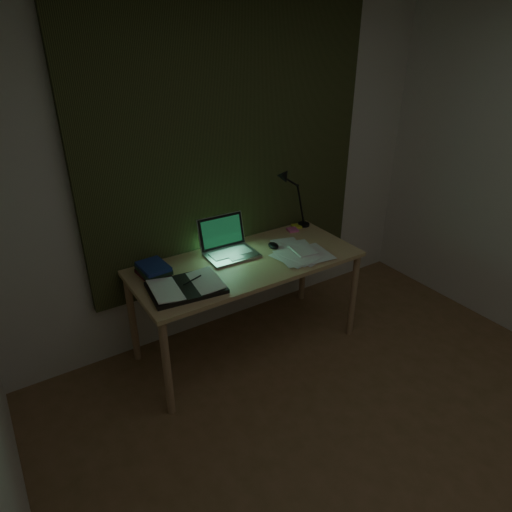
{
  "coord_description": "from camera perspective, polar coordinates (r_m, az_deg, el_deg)",
  "views": [
    {
      "loc": [
        -1.58,
        -0.81,
        2.21
      ],
      "look_at": [
        -0.12,
        1.45,
        0.82
      ],
      "focal_mm": 32.0,
      "sensor_mm": 36.0,
      "label": 1
    }
  ],
  "objects": [
    {
      "name": "mouse",
      "position": [
        3.34,
        2.19,
        1.29
      ],
      "size": [
        0.07,
        0.11,
        0.04
      ],
      "primitive_type": "ellipsoid",
      "rotation": [
        0.0,
        0.0,
        -0.08
      ],
      "color": "black",
      "rests_on": "desk"
    },
    {
      "name": "loose_papers",
      "position": [
        3.28,
        5.03,
        0.56
      ],
      "size": [
        0.35,
        0.36,
        0.02
      ],
      "primitive_type": null,
      "rotation": [
        0.0,
        0.0,
        -0.09
      ],
      "color": "silver",
      "rests_on": "desk"
    },
    {
      "name": "sticky_pink",
      "position": [
        3.63,
        4.57,
        3.29
      ],
      "size": [
        0.09,
        0.09,
        0.02
      ],
      "primitive_type": "cube",
      "rotation": [
        0.0,
        0.0,
        -0.21
      ],
      "color": "pink",
      "rests_on": "desk"
    },
    {
      "name": "sticky_yellow",
      "position": [
        3.71,
        5.09,
        3.75
      ],
      "size": [
        0.09,
        0.09,
        0.02
      ],
      "primitive_type": "cube",
      "rotation": [
        0.0,
        0.0,
        -0.36
      ],
      "color": "#CDDA2D",
      "rests_on": "desk"
    },
    {
      "name": "wall_back",
      "position": [
        3.36,
        -3.35,
        10.69
      ],
      "size": [
        3.5,
        0.0,
        2.5
      ],
      "primitive_type": "cube",
      "color": "silver",
      "rests_on": "ground"
    },
    {
      "name": "desk_lamp",
      "position": [
        3.65,
        6.16,
        7.49
      ],
      "size": [
        0.38,
        0.32,
        0.51
      ],
      "primitive_type": null,
      "rotation": [
        0.0,
        0.0,
        -0.17
      ],
      "color": "black",
      "rests_on": "desk"
    },
    {
      "name": "floor",
      "position": [
        2.83,
        20.48,
        -26.37
      ],
      "size": [
        3.5,
        4.0,
        0.0
      ],
      "primitive_type": "cube",
      "color": "brown",
      "rests_on": "ground"
    },
    {
      "name": "laptop",
      "position": [
        3.18,
        -3.11,
        2.04
      ],
      "size": [
        0.37,
        0.41,
        0.26
      ],
      "primitive_type": null,
      "rotation": [
        0.0,
        0.0,
        -0.03
      ],
      "color": "#ACACB0",
      "rests_on": "desk"
    },
    {
      "name": "book_stack",
      "position": [
        3.04,
        -12.75,
        -1.67
      ],
      "size": [
        0.2,
        0.24,
        0.09
      ],
      "primitive_type": null,
      "rotation": [
        0.0,
        0.0,
        0.1
      ],
      "color": "white",
      "rests_on": "desk"
    },
    {
      "name": "open_textbook",
      "position": [
        2.86,
        -8.73,
        -3.81
      ],
      "size": [
        0.48,
        0.37,
        0.04
      ],
      "primitive_type": null,
      "rotation": [
        0.0,
        0.0,
        -0.11
      ],
      "color": "white",
      "rests_on": "desk"
    },
    {
      "name": "curtain",
      "position": [
        3.28,
        -3.09,
        13.87
      ],
      "size": [
        2.2,
        0.06,
        2.0
      ],
      "primitive_type": "cube",
      "color": "#292D16",
      "rests_on": "wall_back"
    },
    {
      "name": "desk",
      "position": [
        3.35,
        -1.12,
        -6.17
      ],
      "size": [
        1.6,
        0.7,
        0.73
      ],
      "primitive_type": null,
      "color": "tan",
      "rests_on": "floor"
    }
  ]
}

